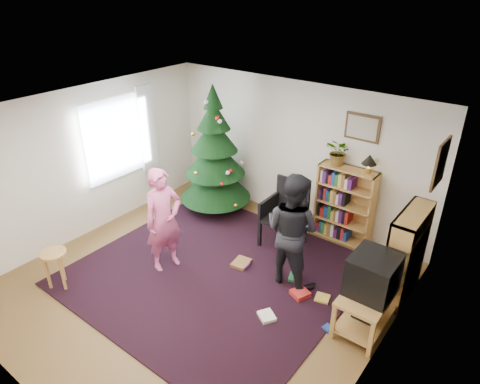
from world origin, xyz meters
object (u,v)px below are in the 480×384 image
Objects in this scene: picture_right at (441,164)px; bookshelf_back at (345,204)px; tv_stand at (368,305)px; person_by_chair at (292,230)px; person_standing at (164,220)px; picture_back at (362,127)px; armchair at (288,210)px; stool at (55,260)px; table_lamp at (369,161)px; bookshelf_right at (406,253)px; christmas_tree at (215,160)px; potted_plant at (339,152)px; crt_tv at (373,274)px.

picture_right is 0.46× the size of bookshelf_back.
tv_stand is at bearing -103.22° from picture_right.
picture_right is 0.35× the size of person_by_chair.
bookshelf_back is at bearing 124.26° from tv_stand.
picture_back is at bearing -22.40° from person_standing.
person_by_chair is (-0.12, -1.48, 0.19)m from bookshelf_back.
armchair is 1.04m from person_by_chair.
stool is 1.95× the size of table_lamp.
person_by_chair is at bearing -105.65° from table_lamp.
person_by_chair reaches higher than table_lamp.
bookshelf_right is 0.76× the size of person_by_chair.
table_lamp is (-1.10, 0.59, -0.44)m from picture_right.
table_lamp is at bearing 10.82° from christmas_tree.
person_by_chair is 3.86× the size of potted_plant.
armchair is (-1.83, 1.02, -0.21)m from crt_tv.
picture_back is 0.57× the size of tv_stand.
tv_stand is at bearing -63.34° from table_lamp.
picture_back is at bearing 62.18° from bookshelf_back.
picture_right is at bearing -146.45° from person_by_chair.
tv_stand is 2.20× the size of potted_plant.
armchair is 2.02m from person_standing.
christmas_tree is at bearing -20.54° from person_by_chair.
bookshelf_back is at bearing 124.19° from crt_tv.
potted_plant is at bearing 180.00° from bookshelf_back.
stool is at bearing -126.02° from bookshelf_back.
armchair is at bearing -18.53° from person_standing.
christmas_tree reaches higher than person_by_chair.
picture_back is at bearing 26.46° from potted_plant.
bookshelf_back is 1.34× the size of tv_stand.
bookshelf_back is 0.76× the size of person_by_chair.
armchair reaches higher than stool.
picture_right is 1.99m from bookshelf_back.
christmas_tree is at bearing -169.18° from table_lamp.
picture_right is at bearing -1.25° from christmas_tree.
person_by_chair is at bearing -56.22° from armchair.
picture_back reaches higher than tv_stand.
christmas_tree reaches higher than stool.
picture_back is 0.92× the size of picture_right.
potted_plant is (-1.34, 1.68, 0.72)m from crt_tv.
stool is at bearing -95.17° from christmas_tree.
armchair is (-0.69, -0.65, -0.07)m from bookshelf_back.
tv_stand is 3.04m from person_standing.
stool is (-3.78, -1.96, -0.34)m from crt_tv.
bookshelf_right is 4.84m from stool.
bookshelf_right is 0.92m from crt_tv.
table_lamp is (-0.84, 1.68, 1.18)m from tv_stand.
picture_right is 1.97m from tv_stand.
crt_tv is 0.34× the size of person_by_chair.
picture_back is 1.96m from person_by_chair.
bookshelf_back reaches higher than armchair.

